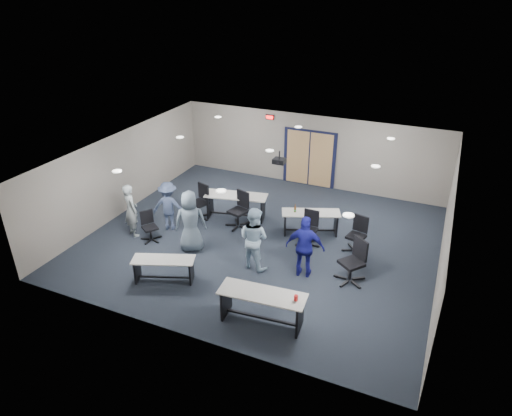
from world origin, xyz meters
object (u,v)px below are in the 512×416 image
at_px(table_back_left, 236,202).
at_px(table_back_right, 310,219).
at_px(table_front_left, 164,266).
at_px(person_back, 169,206).
at_px(chair_back_d, 356,235).
at_px(person_lightblue, 254,238).
at_px(person_gray, 131,210).
at_px(chair_back_c, 308,229).
at_px(chair_back_b, 238,210).
at_px(chair_back_a, 199,202).
at_px(person_navy, 305,247).
at_px(chair_loose_right, 351,262).
at_px(chair_loose_left, 150,227).
at_px(person_plaid, 190,221).
at_px(table_front_right, 263,302).

height_order(table_back_left, table_back_right, table_back_right).
height_order(table_front_left, person_back, person_back).
bearing_deg(chair_back_d, person_lightblue, -128.51).
height_order(chair_back_d, person_gray, person_gray).
relative_size(table_back_right, person_back, 1.18).
distance_m(chair_back_c, person_gray, 5.34).
height_order(chair_back_b, person_lightblue, person_lightblue).
bearing_deg(chair_back_c, person_back, -167.53).
height_order(table_front_left, chair_back_d, chair_back_d).
height_order(chair_back_a, person_navy, person_navy).
bearing_deg(person_back, chair_back_a, -133.99).
distance_m(table_front_left, person_navy, 3.69).
distance_m(chair_back_b, person_back, 2.15).
bearing_deg(table_back_right, chair_loose_right, -70.88).
relative_size(table_back_right, person_lightblue, 1.05).
distance_m(chair_back_a, person_back, 1.12).
xyz_separation_m(chair_loose_left, person_gray, (-0.69, 0.07, 0.38)).
height_order(chair_back_a, chair_back_c, chair_back_a).
xyz_separation_m(chair_back_b, person_back, (-1.91, -0.96, 0.21)).
xyz_separation_m(chair_loose_left, person_back, (0.13, 0.85, 0.33)).
bearing_deg(table_back_right, person_navy, -98.04).
xyz_separation_m(chair_loose_right, person_lightblue, (-2.57, -0.37, 0.28)).
bearing_deg(chair_back_c, person_gray, -160.81).
distance_m(table_back_right, chair_loose_left, 4.85).
height_order(table_front_left, table_back_right, table_back_right).
xyz_separation_m(chair_back_a, person_plaid, (0.79, -1.78, 0.34)).
bearing_deg(chair_loose_left, chair_back_b, -14.25).
distance_m(table_front_left, chair_loose_right, 4.83).
bearing_deg(person_lightblue, chair_back_a, -19.96).
height_order(chair_back_c, person_navy, person_navy).
height_order(person_plaid, person_lightblue, person_plaid).
xyz_separation_m(table_front_left, person_gray, (-2.22, 1.62, 0.40)).
bearing_deg(table_front_right, person_back, 141.74).
relative_size(table_front_right, chair_back_d, 1.88).
bearing_deg(chair_loose_left, person_lightblue, -56.10).
relative_size(chair_back_d, person_gray, 0.64).
bearing_deg(chair_back_c, person_plaid, -150.35).
bearing_deg(person_back, person_plaid, 129.59).
relative_size(table_front_right, person_plaid, 1.11).
distance_m(table_front_left, chair_loose_left, 2.18).
distance_m(table_back_left, chair_back_a, 1.22).
distance_m(table_back_right, person_lightblue, 2.54).
bearing_deg(person_gray, chair_back_d, -136.26).
relative_size(table_front_left, table_front_right, 0.83).
height_order(table_front_left, table_front_right, table_front_right).
xyz_separation_m(chair_back_a, person_lightblue, (2.79, -1.85, 0.32)).
bearing_deg(table_back_right, person_back, 178.20).
bearing_deg(person_back, person_gray, 25.19).
relative_size(chair_back_b, person_gray, 0.69).
bearing_deg(person_lightblue, chair_loose_left, 13.43).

